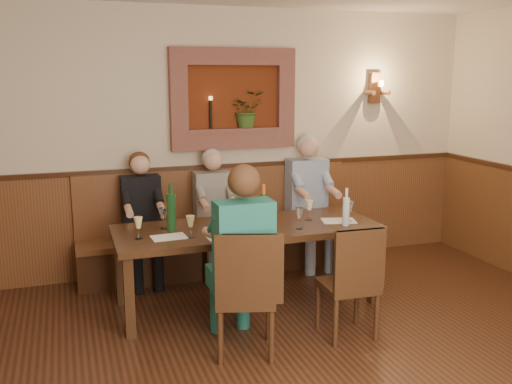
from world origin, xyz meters
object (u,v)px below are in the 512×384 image
(bench, at_px, (221,242))
(person_bench_right, at_px, (309,212))
(person_bench_left, at_px, (143,231))
(wine_bottle_green_a, at_px, (264,209))
(person_bench_mid, at_px, (215,225))
(chair_near_left, at_px, (245,318))
(spittoon_bucket, at_px, (238,216))
(water_bottle, at_px, (346,211))
(dining_table, at_px, (247,234))
(chair_near_right, at_px, (348,304))
(wine_bottle_green_b, at_px, (171,211))
(person_chair_front, at_px, (240,272))

(bench, distance_m, person_bench_right, 1.04)
(person_bench_left, distance_m, wine_bottle_green_a, 1.37)
(person_bench_mid, bearing_deg, chair_near_left, -97.40)
(person_bench_mid, bearing_deg, spittoon_bucket, -90.73)
(person_bench_left, height_order, water_bottle, person_bench_left)
(dining_table, bearing_deg, person_bench_right, 40.10)
(person_bench_mid, height_order, wine_bottle_green_a, person_bench_mid)
(bench, bearing_deg, chair_near_left, -99.58)
(chair_near_right, relative_size, person_bench_right, 0.64)
(dining_table, xyz_separation_m, person_bench_mid, (-0.09, 0.84, -0.12))
(wine_bottle_green_b, bearing_deg, dining_table, -4.64)
(wine_bottle_green_b, bearing_deg, bench, 52.40)
(water_bottle, bearing_deg, chair_near_right, -114.65)
(spittoon_bucket, bearing_deg, wine_bottle_green_b, 171.22)
(person_chair_front, xyz_separation_m, spittoon_bucket, (0.21, 0.74, 0.25))
(bench, distance_m, water_bottle, 1.59)
(person_bench_left, bearing_deg, water_bottle, -33.24)
(person_chair_front, relative_size, spittoon_bucket, 6.50)
(dining_table, height_order, spittoon_bucket, spittoon_bucket)
(bench, height_order, person_bench_right, person_bench_right)
(bench, distance_m, chair_near_left, 1.89)
(chair_near_left, relative_size, person_bench_right, 0.68)
(wine_bottle_green_a, distance_m, water_bottle, 0.75)
(person_bench_mid, xyz_separation_m, person_bench_right, (1.08, -0.00, 0.05))
(wine_bottle_green_b, distance_m, water_bottle, 1.58)
(dining_table, height_order, wine_bottle_green_a, wine_bottle_green_a)
(person_chair_front, bearing_deg, dining_table, 68.33)
(chair_near_left, xyz_separation_m, spittoon_bucket, (0.22, 0.88, 0.57))
(chair_near_right, relative_size, wine_bottle_green_b, 2.22)
(person_bench_right, bearing_deg, chair_near_right, -103.69)
(chair_near_left, bearing_deg, bench, 96.92)
(person_bench_right, distance_m, spittoon_bucket, 1.42)
(person_bench_left, relative_size, person_chair_front, 0.92)
(chair_near_right, distance_m, wine_bottle_green_b, 1.70)
(person_bench_mid, relative_size, person_bench_right, 0.92)
(bench, xyz_separation_m, person_bench_mid, (-0.09, -0.10, 0.23))
(dining_table, bearing_deg, person_bench_left, 134.77)
(person_bench_left, xyz_separation_m, spittoon_bucket, (0.74, -0.88, 0.31))
(person_bench_left, bearing_deg, person_chair_front, -72.00)
(spittoon_bucket, distance_m, water_bottle, 0.98)
(dining_table, relative_size, bench, 0.80)
(chair_near_left, height_order, wine_bottle_green_a, wine_bottle_green_a)
(person_chair_front, bearing_deg, person_bench_right, 51.09)
(dining_table, height_order, wine_bottle_green_b, wine_bottle_green_b)
(spittoon_bucket, height_order, wine_bottle_green_b, wine_bottle_green_b)
(bench, height_order, spittoon_bucket, bench)
(bench, bearing_deg, wine_bottle_green_a, -82.04)
(chair_near_right, bearing_deg, water_bottle, 67.55)
(water_bottle, bearing_deg, person_chair_front, -156.50)
(wine_bottle_green_a, bearing_deg, water_bottle, -16.80)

